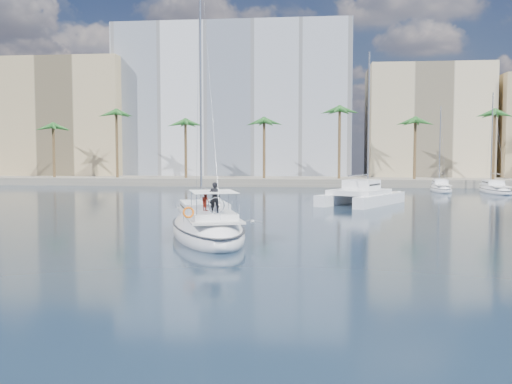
# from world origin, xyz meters

# --- Properties ---
(ground) EXTENTS (160.00, 160.00, 0.00)m
(ground) POSITION_xyz_m (0.00, 0.00, 0.00)
(ground) COLOR black
(ground) RESTS_ON ground
(quay) EXTENTS (120.00, 14.00, 1.20)m
(quay) POSITION_xyz_m (0.00, 61.00, 0.60)
(quay) COLOR gray
(quay) RESTS_ON ground
(building_modern) EXTENTS (42.00, 16.00, 28.00)m
(building_modern) POSITION_xyz_m (-12.00, 73.00, 14.00)
(building_modern) COLOR silver
(building_modern) RESTS_ON ground
(building_tan_left) EXTENTS (22.00, 14.00, 22.00)m
(building_tan_left) POSITION_xyz_m (-42.00, 69.00, 11.00)
(building_tan_left) COLOR tan
(building_tan_left) RESTS_ON ground
(building_beige) EXTENTS (20.00, 14.00, 20.00)m
(building_beige) POSITION_xyz_m (22.00, 70.00, 10.00)
(building_beige) COLOR beige
(building_beige) RESTS_ON ground
(palm_left) EXTENTS (3.60, 3.60, 12.30)m
(palm_left) POSITION_xyz_m (-34.00, 57.00, 10.28)
(palm_left) COLOR brown
(palm_left) RESTS_ON ground
(palm_centre) EXTENTS (3.60, 3.60, 12.30)m
(palm_centre) POSITION_xyz_m (0.00, 57.00, 10.28)
(palm_centre) COLOR brown
(palm_centre) RESTS_ON ground
(main_sloop) EXTENTS (8.20, 13.84, 19.58)m
(main_sloop) POSITION_xyz_m (-3.59, 2.49, 0.57)
(main_sloop) COLOR white
(main_sloop) RESTS_ON ground
(catamaran) EXTENTS (9.66, 11.81, 15.59)m
(catamaran) POSITION_xyz_m (7.70, 26.10, 1.11)
(catamaran) COLOR white
(catamaran) RESTS_ON ground
(seagull) EXTENTS (1.17, 0.50, 0.22)m
(seagull) POSITION_xyz_m (-0.64, 2.01, 1.07)
(seagull) COLOR silver
(seagull) RESTS_ON ground
(moored_yacht_a) EXTENTS (3.37, 9.52, 11.90)m
(moored_yacht_a) POSITION_xyz_m (20.00, 47.00, 0.00)
(moored_yacht_a) COLOR white
(moored_yacht_a) RESTS_ON ground
(moored_yacht_b) EXTENTS (3.32, 10.83, 13.72)m
(moored_yacht_b) POSITION_xyz_m (26.50, 45.00, 0.00)
(moored_yacht_b) COLOR white
(moored_yacht_b) RESTS_ON ground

